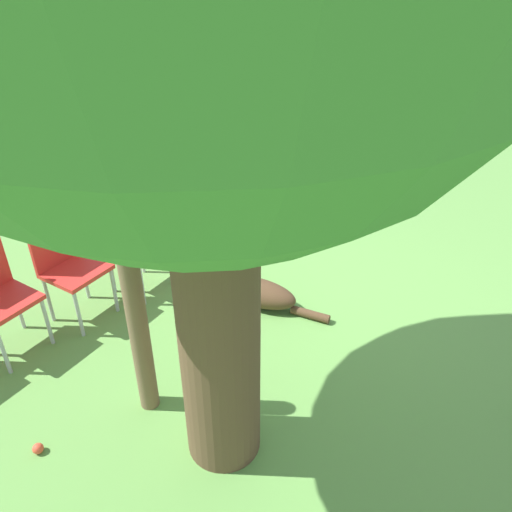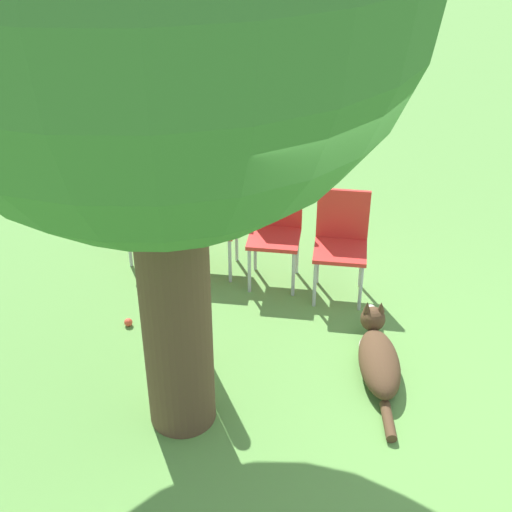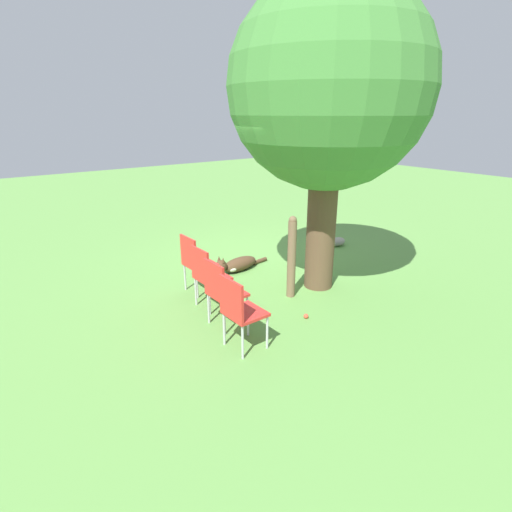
{
  "view_description": "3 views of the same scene",
  "coord_description": "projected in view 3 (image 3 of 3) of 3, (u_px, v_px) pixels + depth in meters",
  "views": [
    {
      "loc": [
        -1.4,
        2.72,
        2.68
      ],
      "look_at": [
        0.57,
        -0.33,
        0.42
      ],
      "focal_mm": 35.0,
      "sensor_mm": 36.0,
      "label": 1
    },
    {
      "loc": [
        -3.61,
        0.04,
        3.56
      ],
      "look_at": [
        1.21,
        0.78,
        0.52
      ],
      "focal_mm": 50.0,
      "sensor_mm": 36.0,
      "label": 2
    },
    {
      "loc": [
        4.3,
        5.25,
        2.67
      ],
      "look_at": [
        0.97,
        0.85,
        0.68
      ],
      "focal_mm": 28.0,
      "sensor_mm": 36.0,
      "label": 3
    }
  ],
  "objects": [
    {
      "name": "red_chair_3",
      "position": [
        239.0,
        309.0,
        4.61
      ],
      "size": [
        0.43,
        0.45,
        0.93
      ],
      "rotation": [
        0.0,
        0.0,
        3.15
      ],
      "color": "red",
      "rests_on": "ground_plane"
    },
    {
      "name": "tennis_ball",
      "position": [
        306.0,
        316.0,
        5.48
      ],
      "size": [
        0.07,
        0.07,
        0.07
      ],
      "color": "#E54C33",
      "rests_on": "ground_plane"
    },
    {
      "name": "ground_plane",
      "position": [
        271.0,
        268.0,
        7.29
      ],
      "size": [
        30.0,
        30.0,
        0.0
      ],
      "primitive_type": "plane",
      "color": "#609947"
    },
    {
      "name": "garden_rock",
      "position": [
        337.0,
        242.0,
        8.46
      ],
      "size": [
        0.4,
        0.26,
        0.18
      ],
      "color": "gray",
      "rests_on": "ground_plane"
    },
    {
      "name": "oak_tree",
      "position": [
        329.0,
        90.0,
        5.52
      ],
      "size": [
        2.85,
        2.85,
        4.43
      ],
      "color": "brown",
      "rests_on": "ground_plane"
    },
    {
      "name": "fence_post",
      "position": [
        292.0,
        257.0,
        5.95
      ],
      "size": [
        0.13,
        0.13,
        1.27
      ],
      "color": "brown",
      "rests_on": "ground_plane"
    },
    {
      "name": "dog",
      "position": [
        237.0,
        264.0,
        7.09
      ],
      "size": [
        1.26,
        0.4,
        0.36
      ],
      "rotation": [
        0.0,
        0.0,
        0.14
      ],
      "color": "#513823",
      "rests_on": "ground_plane"
    },
    {
      "name": "red_chair_1",
      "position": [
        207.0,
        274.0,
        5.61
      ],
      "size": [
        0.43,
        0.45,
        0.93
      ],
      "rotation": [
        0.0,
        0.0,
        3.15
      ],
      "color": "red",
      "rests_on": "ground_plane"
    },
    {
      "name": "red_chair_2",
      "position": [
        222.0,
        289.0,
        5.11
      ],
      "size": [
        0.43,
        0.45,
        0.93
      ],
      "rotation": [
        0.0,
        0.0,
        3.15
      ],
      "color": "red",
      "rests_on": "ground_plane"
    },
    {
      "name": "red_chair_0",
      "position": [
        195.0,
        260.0,
        6.11
      ],
      "size": [
        0.43,
        0.45,
        0.93
      ],
      "rotation": [
        0.0,
        0.0,
        3.15
      ],
      "color": "red",
      "rests_on": "ground_plane"
    }
  ]
}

